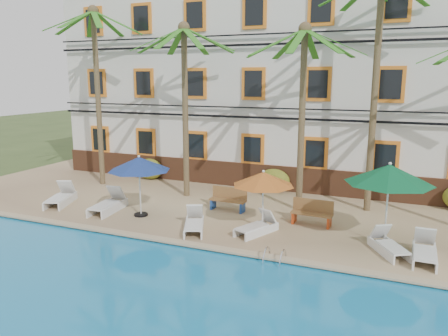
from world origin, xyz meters
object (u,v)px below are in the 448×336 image
at_px(lounger_f, 425,251).
at_px(bench_left, 228,199).
at_px(umbrella_red, 263,179).
at_px(lounger_a, 61,197).
at_px(umbrella_blue, 139,164).
at_px(umbrella_green, 389,175).
at_px(bench_right, 312,212).
at_px(lounger_b, 108,204).
at_px(palm_a, 97,73).
at_px(palm_c, 303,91).
at_px(pool_ladder, 275,260).
at_px(lounger_e, 388,245).
at_px(palm_b, 185,86).
at_px(palm_d, 377,62).
at_px(lounger_d, 257,226).
at_px(lounger_c, 194,223).

xyz_separation_m(lounger_f, bench_left, (-7.20, 2.37, 0.19)).
bearing_deg(umbrella_red, lounger_a, -178.65).
bearing_deg(umbrella_blue, lounger_f, -2.13).
distance_m(umbrella_green, lounger_f, 2.47).
bearing_deg(lounger_f, bench_right, 152.93).
bearing_deg(lounger_b, palm_a, 130.63).
xyz_separation_m(palm_c, umbrella_green, (3.41, -2.70, -2.44)).
xyz_separation_m(umbrella_blue, lounger_a, (-4.01, 0.02, -1.74)).
relative_size(bench_right, pool_ladder, 2.05).
bearing_deg(bench_right, lounger_e, -32.92).
bearing_deg(bench_left, bench_right, -7.83).
xyz_separation_m(palm_a, umbrella_blue, (4.71, -3.70, -3.47)).
distance_m(lounger_b, pool_ladder, 7.80).
bearing_deg(umbrella_red, palm_b, 146.13).
relative_size(lounger_a, lounger_f, 1.15).
height_order(palm_d, umbrella_red, palm_d).
bearing_deg(palm_c, lounger_b, -155.92).
height_order(lounger_d, lounger_f, lounger_f).
bearing_deg(palm_a, umbrella_red, -19.86).
height_order(palm_b, lounger_d, palm_b).
bearing_deg(umbrella_blue, palm_b, 85.36).
xyz_separation_m(palm_d, lounger_a, (-12.07, -4.12, -5.57)).
bearing_deg(lounger_a, palm_b, 37.71).
distance_m(palm_a, bench_right, 12.37).
bearing_deg(palm_c, bench_left, -157.40).
relative_size(umbrella_blue, bench_left, 1.59).
bearing_deg(palm_c, pool_ladder, -84.43).
xyz_separation_m(palm_c, lounger_a, (-9.51, -3.08, -4.47)).
bearing_deg(lounger_d, palm_d, 52.81).
distance_m(umbrella_red, lounger_b, 6.58).
xyz_separation_m(lounger_a, lounger_f, (14.08, -0.40, -0.02)).
bearing_deg(umbrella_green, palm_d, 102.86).
height_order(umbrella_green, bench_right, umbrella_green).
bearing_deg(lounger_a, bench_left, 16.05).
height_order(umbrella_green, bench_left, umbrella_green).
xyz_separation_m(umbrella_blue, bench_left, (2.87, 2.00, -1.57)).
bearing_deg(palm_d, palm_c, -157.76).
bearing_deg(pool_ladder, palm_b, 136.61).
bearing_deg(lounger_e, umbrella_red, 173.73).
distance_m(palm_b, umbrella_blue, 4.42).
relative_size(palm_c, palm_d, 0.79).
bearing_deg(palm_a, lounger_f, -15.40).
bearing_deg(palm_b, lounger_e, -22.02).
relative_size(lounger_e, pool_ladder, 2.35).
height_order(lounger_a, bench_left, lounger_a).
bearing_deg(pool_ladder, umbrella_blue, 160.76).
height_order(lounger_c, bench_right, bench_right).
bearing_deg(umbrella_blue, lounger_c, -15.34).
height_order(palm_d, umbrella_green, palm_d).
relative_size(bench_left, bench_right, 0.99).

